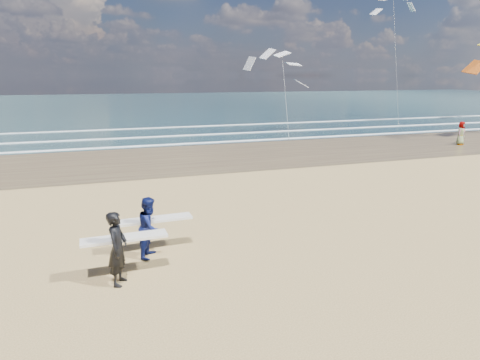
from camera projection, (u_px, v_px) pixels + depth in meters
name	position (u px, v px, depth m)	size (l,w,h in m)	color
wet_sand_strip	(380.00, 144.00, 33.37)	(220.00, 12.00, 0.01)	#4B3A28
ocean	(207.00, 103.00, 83.03)	(220.00, 100.00, 0.02)	#1B353C
foam_breakers	(317.00, 129.00, 42.65)	(220.00, 11.70, 0.05)	white
surfer_near	(118.00, 247.00, 10.82)	(2.21, 1.05, 1.94)	black
surfer_far	(150.00, 226.00, 12.51)	(2.21, 1.19, 1.81)	#0E174F
beachgoer_0	(461.00, 133.00, 32.88)	(0.87, 0.57, 1.79)	brown
kite_1	(284.00, 81.00, 37.11)	(6.32, 4.80, 8.29)	slate
kite_5	(395.00, 48.00, 47.21)	(5.59, 4.72, 15.09)	slate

